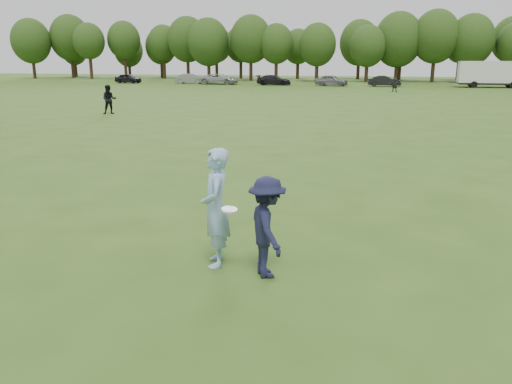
% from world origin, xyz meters
% --- Properties ---
extents(ground, '(200.00, 200.00, 0.00)m').
position_xyz_m(ground, '(0.00, 0.00, 0.00)').
color(ground, '#335016').
rests_on(ground, ground).
extents(thrower, '(0.71, 0.86, 2.04)m').
position_xyz_m(thrower, '(-0.96, -0.21, 1.02)').
color(thrower, '#8EB4DC').
rests_on(thrower, ground).
extents(defender, '(1.06, 1.24, 1.67)m').
position_xyz_m(defender, '(-0.01, -0.44, 0.83)').
color(defender, '#181B36').
rests_on(defender, ground).
extents(player_far_a, '(1.12, 1.03, 1.85)m').
position_xyz_m(player_far_a, '(-15.58, 21.26, 0.93)').
color(player_far_a, black).
rests_on(player_far_a, ground).
extents(player_far_d, '(1.50, 0.57, 1.59)m').
position_xyz_m(player_far_d, '(2.46, 49.33, 0.79)').
color(player_far_d, '#272727').
rests_on(player_far_d, ground).
extents(car_a, '(4.08, 1.95, 1.35)m').
position_xyz_m(car_a, '(-35.26, 59.98, 0.67)').
color(car_a, black).
rests_on(car_a, ground).
extents(car_b, '(4.37, 1.77, 1.41)m').
position_xyz_m(car_b, '(-25.82, 60.81, 0.70)').
color(car_b, slate).
rests_on(car_b, ground).
extents(car_c, '(5.39, 2.68, 1.47)m').
position_xyz_m(car_c, '(-21.09, 60.04, 0.73)').
color(car_c, '#A4A3A8').
rests_on(car_c, ground).
extents(car_d, '(4.70, 2.03, 1.35)m').
position_xyz_m(car_d, '(-13.30, 59.76, 0.67)').
color(car_d, black).
rests_on(car_d, ground).
extents(car_e, '(4.43, 2.24, 1.45)m').
position_xyz_m(car_e, '(-5.46, 59.48, 0.72)').
color(car_e, slate).
rests_on(car_e, ground).
extents(car_f, '(4.21, 1.62, 1.37)m').
position_xyz_m(car_f, '(1.29, 59.80, 0.68)').
color(car_f, black).
rests_on(car_f, ground).
extents(disc_in_play, '(0.31, 0.31, 0.07)m').
position_xyz_m(disc_in_play, '(-0.63, -0.47, 1.09)').
color(disc_in_play, white).
rests_on(disc_in_play, ground).
extents(cargo_trailer, '(9.00, 2.75, 3.20)m').
position_xyz_m(cargo_trailer, '(14.17, 60.62, 1.78)').
color(cargo_trailer, silver).
rests_on(cargo_trailer, ground).
extents(treeline, '(130.35, 18.39, 11.74)m').
position_xyz_m(treeline, '(2.81, 76.90, 6.26)').
color(treeline, '#332114').
rests_on(treeline, ground).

